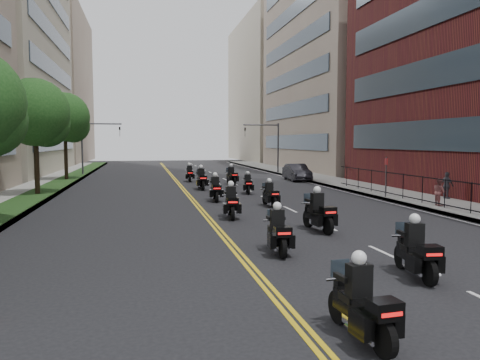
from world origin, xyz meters
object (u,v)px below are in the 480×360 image
object	(u,v)px
motorcycle_4	(231,203)
motorcycle_2	(278,233)
motorcycle_7	(248,185)
motorcycle_10	(190,174)
motorcycle_9	(232,176)
motorcycle_3	(319,214)
motorcycle_1	(416,253)
pedestrian_c	(447,185)
motorcycle_0	(362,306)
pedestrian_b	(439,192)
motorcycle_8	(201,180)
parked_sedan	(297,172)
motorcycle_5	(270,195)
motorcycle_6	(215,190)

from	to	relation	value
motorcycle_4	motorcycle_2	bearing A→B (deg)	-82.45
motorcycle_7	motorcycle_10	xyz separation A→B (m)	(-2.97, 10.46, 0.05)
motorcycle_9	motorcycle_3	bearing A→B (deg)	-96.83
motorcycle_1	pedestrian_c	bearing A→B (deg)	58.61
motorcycle_2	motorcycle_10	size ratio (longest dim) A/B	0.99
motorcycle_2	motorcycle_0	bearing A→B (deg)	-89.22
motorcycle_1	motorcycle_10	bearing A→B (deg)	102.06
motorcycle_3	pedestrian_c	size ratio (longest dim) A/B	1.52
motorcycle_0	motorcycle_3	xyz separation A→B (m)	(3.05, 9.94, 0.07)
pedestrian_b	motorcycle_3	bearing A→B (deg)	125.48
motorcycle_1	motorcycle_8	bearing A→B (deg)	103.24
pedestrian_c	parked_sedan	bearing A→B (deg)	5.53
motorcycle_2	motorcycle_7	world-z (taller)	motorcycle_2
motorcycle_8	pedestrian_c	world-z (taller)	motorcycle_8
motorcycle_4	pedestrian_b	distance (m)	11.61
pedestrian_b	motorcycle_8	bearing A→B (deg)	49.39
motorcycle_3	motorcycle_8	world-z (taller)	motorcycle_8
motorcycle_5	motorcycle_6	world-z (taller)	motorcycle_6
motorcycle_0	pedestrian_c	size ratio (longest dim) A/B	1.38
parked_sedan	pedestrian_b	xyz separation A→B (m)	(1.80, -18.44, 0.13)
motorcycle_2	motorcycle_5	bearing A→B (deg)	80.08
motorcycle_8	pedestrian_b	xyz separation A→B (m)	(11.34, -12.40, 0.16)
motorcycle_2	motorcycle_8	distance (m)	20.39
motorcycle_10	pedestrian_c	bearing A→B (deg)	-48.17
pedestrian_b	motorcycle_7	bearing A→B (deg)	50.54
motorcycle_6	motorcycle_8	world-z (taller)	motorcycle_8
motorcycle_8	pedestrian_b	distance (m)	16.81
motorcycle_5	motorcycle_6	size ratio (longest dim) A/B	0.90
pedestrian_c	motorcycle_10	bearing A→B (deg)	30.37
motorcycle_2	motorcycle_9	world-z (taller)	motorcycle_9
motorcycle_1	motorcycle_5	size ratio (longest dim) A/B	1.09
motorcycle_4	motorcycle_10	xyz separation A→B (m)	(0.06, 20.28, -0.03)
parked_sedan	pedestrian_b	bearing A→B (deg)	-81.97
motorcycle_6	pedestrian_b	xyz separation A→B (m)	(11.35, -5.46, 0.21)
motorcycle_2	motorcycle_8	size ratio (longest dim) A/B	0.90
motorcycle_1	motorcycle_5	xyz separation A→B (m)	(-0.16, 13.92, -0.06)
motorcycle_9	motorcycle_10	distance (m)	4.78
motorcycle_5	parked_sedan	distance (m)	17.32
motorcycle_6	motorcycle_7	world-z (taller)	motorcycle_6
motorcycle_6	motorcycle_8	bearing A→B (deg)	92.89
motorcycle_3	motorcycle_4	xyz separation A→B (m)	(-2.84, 3.91, -0.03)
motorcycle_7	pedestrian_c	size ratio (longest dim) A/B	1.30
motorcycle_0	motorcycle_5	xyz separation A→B (m)	(3.05, 17.27, -0.03)
motorcycle_2	motorcycle_10	distance (m)	27.42
motorcycle_6	motorcycle_10	distance (m)	13.98
motorcycle_10	pedestrian_c	distance (m)	21.80
motorcycle_2	motorcycle_6	xyz separation A→B (m)	(0.04, 13.44, 0.03)
motorcycle_1	pedestrian_b	xyz separation A→B (m)	(8.58, 11.35, 0.22)
motorcycle_6	motorcycle_9	xyz separation A→B (m)	(2.96, 10.37, -0.00)
motorcycle_5	motorcycle_7	distance (m)	6.41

